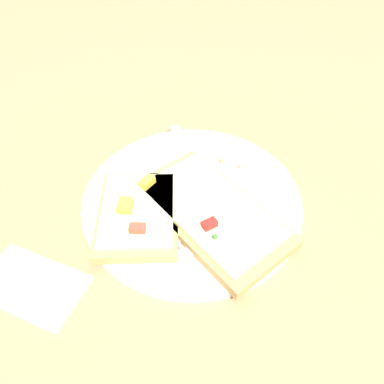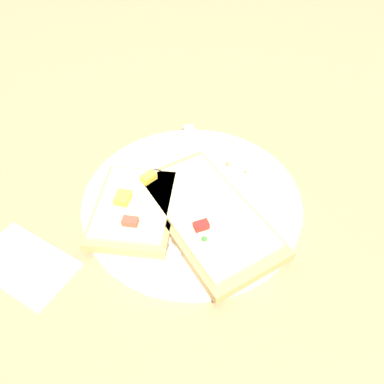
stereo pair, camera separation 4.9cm
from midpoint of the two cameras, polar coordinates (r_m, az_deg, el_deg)
name	(u,v)px [view 1 (the left image)]	position (r m, az deg, el deg)	size (l,w,h in m)	color
ground_plane	(192,203)	(0.51, -2.77, -1.84)	(4.00, 4.00, 0.00)	#9E7A51
plate	(192,200)	(0.50, -2.79, -1.39)	(0.29, 0.29, 0.01)	white
fork	(164,206)	(0.49, -7.20, -2.23)	(0.15, 0.15, 0.01)	#B7B7BC
knife	(194,164)	(0.54, -2.35, 4.16)	(0.16, 0.17, 0.01)	#B7B7BC
pizza_slice_main	(211,213)	(0.47, -0.09, -3.37)	(0.23, 0.19, 0.03)	tan
pizza_slice_corner	(138,213)	(0.48, -11.18, -3.37)	(0.15, 0.16, 0.03)	tan
crumb_scatter	(189,214)	(0.47, -3.49, -3.56)	(0.05, 0.15, 0.01)	#B3844F
napkin	(31,285)	(0.48, -26.13, -12.74)	(0.12, 0.07, 0.01)	silver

